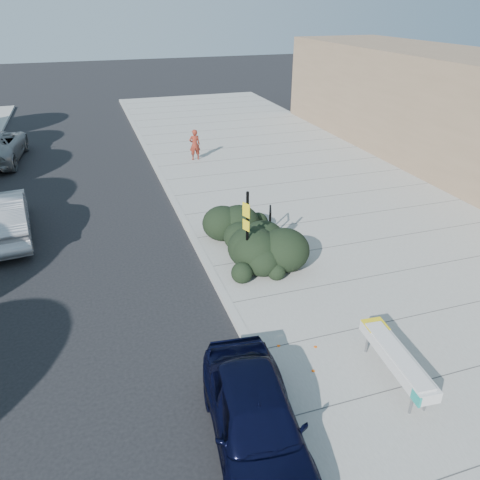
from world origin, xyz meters
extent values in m
plane|color=black|center=(0.00, 0.00, 0.00)|extent=(120.00, 120.00, 0.00)
cube|color=gray|center=(5.60, 5.00, 0.07)|extent=(11.20, 50.00, 0.15)
cube|color=#9E9E99|center=(0.00, 5.00, 0.08)|extent=(0.22, 50.00, 0.17)
cylinder|color=gray|center=(2.26, -4.63, 0.38)|extent=(0.05, 0.05, 0.46)
cylinder|color=gray|center=(2.58, -4.66, 0.38)|extent=(0.05, 0.05, 0.46)
cylinder|color=gray|center=(2.42, -2.81, 0.38)|extent=(0.05, 0.05, 0.46)
cylinder|color=gray|center=(2.74, -2.84, 0.38)|extent=(0.05, 0.05, 0.46)
cylinder|color=gray|center=(2.34, -3.72, 0.57)|extent=(0.19, 1.83, 0.04)
cylinder|color=gray|center=(2.66, -3.75, 0.57)|extent=(0.19, 1.83, 0.04)
cube|color=#B2B2B2|center=(2.50, -3.73, 0.73)|extent=(0.68, 2.43, 0.25)
cube|color=yellow|center=(2.58, -2.79, 0.87)|extent=(0.53, 0.52, 0.02)
cube|color=teal|center=(2.18, -4.80, 0.73)|extent=(0.07, 0.28, 0.23)
cylinder|color=black|center=(2.43, 3.22, 0.62)|extent=(0.06, 0.06, 0.94)
cylinder|color=black|center=(2.64, 3.78, 0.62)|extent=(0.06, 0.06, 0.94)
cylinder|color=black|center=(2.54, 3.50, 1.09)|extent=(0.27, 0.59, 0.06)
cube|color=black|center=(0.98, 1.37, 1.42)|extent=(0.08, 0.08, 2.54)
cube|color=yellow|center=(0.94, 1.35, 2.15)|extent=(0.13, 0.28, 0.41)
cube|color=yellow|center=(0.94, 1.35, 1.69)|extent=(0.12, 0.26, 0.31)
ellipsoid|color=black|center=(1.50, 2.50, 0.82)|extent=(2.34, 3.82, 1.34)
imported|color=black|center=(-0.80, -4.29, 0.67)|extent=(2.03, 4.12, 1.35)
imported|color=#AFAEB3|center=(-6.10, 6.40, 0.78)|extent=(2.17, 4.89, 1.56)
imported|color=maroon|center=(2.07, 12.54, 0.91)|extent=(0.55, 0.36, 1.52)
camera|label=1|loc=(-2.92, -9.82, 7.32)|focal=35.00mm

